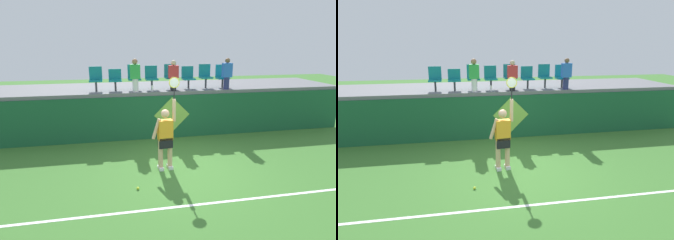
# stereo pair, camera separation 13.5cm
# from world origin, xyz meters

# --- Properties ---
(ground_plane) EXTENTS (40.00, 40.00, 0.00)m
(ground_plane) POSITION_xyz_m (0.00, 0.00, 0.00)
(ground_plane) COLOR #3D752D
(court_back_wall) EXTENTS (13.90, 0.20, 1.53)m
(court_back_wall) POSITION_xyz_m (0.00, 2.81, 0.77)
(court_back_wall) COLOR #195633
(court_back_wall) RESTS_ON ground_plane
(spectator_platform) EXTENTS (13.90, 2.77, 0.12)m
(spectator_platform) POSITION_xyz_m (0.00, 4.15, 1.59)
(spectator_platform) COLOR slate
(spectator_platform) RESTS_ON court_back_wall
(court_baseline_stripe) EXTENTS (12.51, 0.08, 0.01)m
(court_baseline_stripe) POSITION_xyz_m (0.00, -1.66, 0.00)
(court_baseline_stripe) COLOR white
(court_baseline_stripe) RESTS_ON ground_plane
(tennis_player) EXTENTS (0.75, 0.30, 2.47)m
(tennis_player) POSITION_xyz_m (-0.45, 0.21, 0.93)
(tennis_player) COLOR white
(tennis_player) RESTS_ON ground_plane
(tennis_ball) EXTENTS (0.07, 0.07, 0.07)m
(tennis_ball) POSITION_xyz_m (-1.29, -0.77, 0.03)
(tennis_ball) COLOR #D1E533
(tennis_ball) RESTS_ON ground_plane
(water_bottle) EXTENTS (0.07, 0.07, 0.21)m
(water_bottle) POSITION_xyz_m (-0.40, 2.97, 1.76)
(water_bottle) COLOR white
(water_bottle) RESTS_ON spectator_platform
(stadium_chair_0) EXTENTS (0.44, 0.42, 0.84)m
(stadium_chair_0) POSITION_xyz_m (-2.30, 3.42, 2.11)
(stadium_chair_0) COLOR #38383D
(stadium_chair_0) RESTS_ON spectator_platform
(stadium_chair_1) EXTENTS (0.44, 0.42, 0.75)m
(stadium_chair_1) POSITION_xyz_m (-1.64, 3.41, 2.07)
(stadium_chair_1) COLOR #38383D
(stadium_chair_1) RESTS_ON spectator_platform
(stadium_chair_2) EXTENTS (0.44, 0.42, 0.89)m
(stadium_chair_2) POSITION_xyz_m (-0.97, 3.42, 2.14)
(stadium_chair_2) COLOR #38383D
(stadium_chair_2) RESTS_ON spectator_platform
(stadium_chair_3) EXTENTS (0.44, 0.42, 0.84)m
(stadium_chair_3) POSITION_xyz_m (-0.35, 3.42, 2.12)
(stadium_chair_3) COLOR #38383D
(stadium_chair_3) RESTS_ON spectator_platform
(stadium_chair_4) EXTENTS (0.44, 0.42, 0.89)m
(stadium_chair_4) POSITION_xyz_m (0.35, 3.42, 2.15)
(stadium_chair_4) COLOR #38383D
(stadium_chair_4) RESTS_ON spectator_platform
(stadium_chair_5) EXTENTS (0.44, 0.42, 0.80)m
(stadium_chair_5) POSITION_xyz_m (1.00, 3.42, 2.09)
(stadium_chair_5) COLOR #38383D
(stadium_chair_5) RESTS_ON spectator_platform
(stadium_chair_6) EXTENTS (0.44, 0.42, 0.86)m
(stadium_chair_6) POSITION_xyz_m (1.67, 3.42, 2.13)
(stadium_chair_6) COLOR #38383D
(stadium_chair_6) RESTS_ON spectator_platform
(stadium_chair_7) EXTENTS (0.44, 0.42, 0.84)m
(stadium_chair_7) POSITION_xyz_m (2.32, 3.42, 2.10)
(stadium_chair_7) COLOR #38383D
(stadium_chair_7) RESTS_ON spectator_platform
(spectator_0) EXTENTS (0.34, 0.20, 1.12)m
(spectator_0) POSITION_xyz_m (-0.97, 2.98, 2.24)
(spectator_0) COLOR white
(spectator_0) RESTS_ON spectator_platform
(spectator_1) EXTENTS (0.34, 0.20, 1.06)m
(spectator_1) POSITION_xyz_m (0.35, 2.95, 2.21)
(spectator_1) COLOR black
(spectator_1) RESTS_ON spectator_platform
(spectator_2) EXTENTS (0.34, 0.20, 1.11)m
(spectator_2) POSITION_xyz_m (2.32, 2.95, 2.23)
(spectator_2) COLOR navy
(spectator_2) RESTS_ON spectator_platform
(wall_signage_mount) EXTENTS (1.27, 0.01, 1.48)m
(wall_signage_mount) POSITION_xyz_m (0.26, 2.71, 0.00)
(wall_signage_mount) COLOR #195633
(wall_signage_mount) RESTS_ON ground_plane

